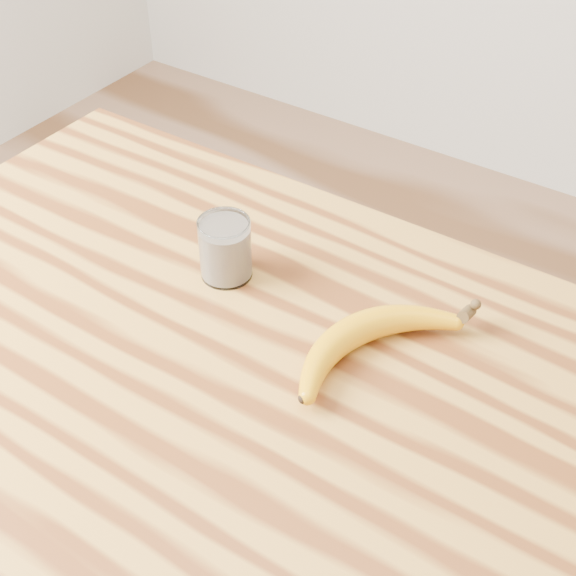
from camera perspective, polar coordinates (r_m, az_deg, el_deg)
The scene contains 3 objects.
table at distance 1.01m, azimuth -3.24°, elevation -12.49°, with size 1.20×0.80×0.90m.
smoothie_glass at distance 1.04m, azimuth -4.48°, elevation 2.76°, with size 0.07×0.07×0.09m.
banana at distance 0.96m, azimuth 4.86°, elevation -2.94°, with size 0.12×0.32×0.04m, color orange, non-canonical shape.
Camera 1 is at (0.38, -0.47, 1.58)m, focal length 50.00 mm.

